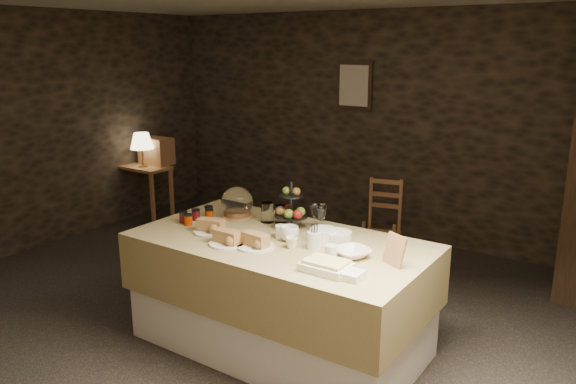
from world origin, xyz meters
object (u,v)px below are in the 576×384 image
Objects in this scene: table_lamp at (142,141)px; chair at (384,221)px; console_table at (144,176)px; wine_rack at (156,151)px; buffet_table at (280,286)px; fruit_stand at (291,211)px.

chair is (3.00, 0.69, -0.69)m from table_lamp.
console_table is at bearing 178.45° from chair.
wine_rack is (0.05, 0.18, 0.30)m from console_table.
wine_rack reaches higher than chair.
table_lamp is 1.03× the size of wine_rack.
buffet_table is at bearing -25.91° from table_lamp.
table_lamp is 3.38m from fruit_stand.
fruit_stand is at bearing -22.99° from console_table.
table_lamp is 1.18× the size of fruit_stand.
fruit_stand reaches higher than table_lamp.
table_lamp is at bearing -45.00° from console_table.
wine_rack is (0.00, 0.23, -0.16)m from table_lamp.
table_lamp reaches higher than wine_rack.
buffet_table reaches higher than chair.
table_lamp is (-3.19, 1.55, 0.55)m from buffet_table.
fruit_stand is (0.12, -1.99, 0.63)m from chair.
wine_rack is at bearing 150.84° from buffet_table.
buffet_table is 2.99× the size of console_table.
chair is at bearing 8.80° from wine_rack.
table_lamp is at bearing 154.09° from buffet_table.
wine_rack is 1.15× the size of fruit_stand.
console_table is 1.14× the size of chair.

